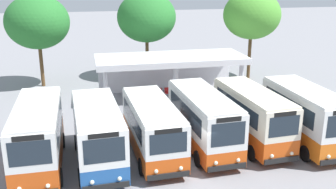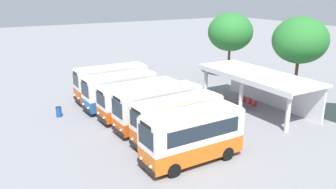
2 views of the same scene
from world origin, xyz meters
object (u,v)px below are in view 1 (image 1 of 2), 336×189
Objects in this scene: waiting_chair_second_from_end at (159,93)px; waiting_chair_middle_seat at (167,92)px; city_bus_fourth_amber at (203,119)px; city_bus_fifth_blue at (252,115)px; waiting_chair_end_by_column at (151,93)px; waiting_chair_fourth_seat at (176,92)px; city_bus_middle_cream at (152,126)px; city_bus_nearest_orange at (38,134)px; city_bus_second_in_row at (98,133)px; city_bus_far_end_green at (305,114)px.

waiting_chair_second_from_end is 1.00× the size of waiting_chair_middle_seat.
city_bus_fourth_amber is 1.05× the size of city_bus_fifth_blue.
waiting_chair_fourth_seat is (2.09, -0.07, 0.00)m from waiting_chair_end_by_column.
city_bus_middle_cream is 10.57m from waiting_chair_middle_seat.
city_bus_middle_cream is 8.39× the size of waiting_chair_middle_seat.
city_bus_nearest_orange is 9.05m from city_bus_fourth_amber.
city_bus_second_in_row reaches higher than waiting_chair_middle_seat.
city_bus_far_end_green reaches higher than waiting_chair_second_from_end.
waiting_chair_end_by_column is 0.70m from waiting_chair_second_from_end.
city_bus_far_end_green is at bearing 0.17° from city_bus_second_in_row.
waiting_chair_second_from_end is at bearing 179.66° from waiting_chair_fourth_seat.
city_bus_far_end_green is (3.01, -0.75, 0.06)m from city_bus_fifth_blue.
city_bus_far_end_green reaches higher than city_bus_fourth_amber.
city_bus_far_end_green reaches higher than city_bus_middle_cream.
city_bus_nearest_orange is at bearing -131.17° from waiting_chair_middle_seat.
city_bus_nearest_orange is 3.02m from city_bus_second_in_row.
city_bus_far_end_green is at bearing -13.95° from city_bus_fifth_blue.
city_bus_nearest_orange is 13.78m from waiting_chair_middle_seat.
city_bus_nearest_orange reaches higher than city_bus_fourth_amber.
waiting_chair_fourth_seat is (-2.32, 9.74, -1.30)m from city_bus_fifth_blue.
waiting_chair_end_by_column is (1.61, 10.05, -1.18)m from city_bus_middle_cream.
waiting_chair_fourth_seat is at bearing 69.65° from city_bus_middle_cream.
waiting_chair_end_by_column is 2.09m from waiting_chair_fourth_seat.
city_bus_second_in_row is 3.06m from city_bus_middle_cream.
city_bus_fifth_blue reaches higher than city_bus_second_in_row.
city_bus_nearest_orange is at bearing -177.54° from city_bus_middle_cream.
city_bus_middle_cream is at bearing -177.68° from city_bus_fifth_blue.
city_bus_middle_cream is at bearing -106.63° from waiting_chair_middle_seat.
waiting_chair_second_from_end is at bearing 110.85° from city_bus_fifth_blue.
waiting_chair_second_from_end is 1.00× the size of waiting_chair_fourth_seat.
waiting_chair_fourth_seat is (6.71, 10.52, -1.28)m from city_bus_second_in_row.
city_bus_nearest_orange is 1.07× the size of city_bus_far_end_green.
waiting_chair_second_from_end is at bearing 122.64° from city_bus_far_end_green.
waiting_chair_middle_seat is (6.02, 10.60, -1.28)m from city_bus_second_in_row.
city_bus_fifth_blue is 1.03× the size of city_bus_far_end_green.
city_bus_nearest_orange is 8.49× the size of waiting_chair_fourth_seat.
waiting_chair_middle_seat is at bearing 0.58° from waiting_chair_end_by_column.
city_bus_middle_cream is 0.99× the size of city_bus_fourth_amber.
city_bus_nearest_orange is 8.49× the size of waiting_chair_middle_seat.
city_bus_nearest_orange is 15.05m from city_bus_far_end_green.
city_bus_fifth_blue is 10.35m from waiting_chair_middle_seat.
waiting_chair_middle_seat is at bearing 119.69° from city_bus_far_end_green.
city_bus_second_in_row is 8.05× the size of waiting_chair_middle_seat.
city_bus_fourth_amber is at bearing 172.71° from city_bus_far_end_green.
city_bus_nearest_orange is 12.05m from city_bus_fifth_blue.
city_bus_second_in_row is 0.99× the size of city_bus_fifth_blue.
city_bus_fourth_amber reaches higher than city_bus_second_in_row.
city_bus_fifth_blue is 10.83m from waiting_chair_end_by_column.
city_bus_fifth_blue is at bearing 4.96° from city_bus_second_in_row.
waiting_chair_middle_seat is 0.70m from waiting_chair_fourth_seat.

